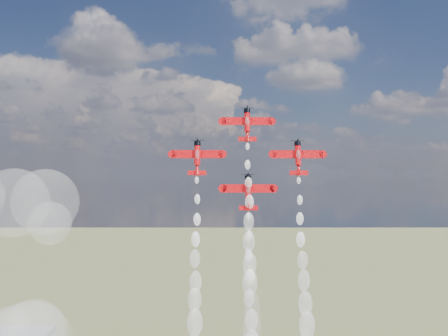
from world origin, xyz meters
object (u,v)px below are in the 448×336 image
plane_lead (247,124)px  plane_slot (248,192)px  plane_right (298,157)px  plane_left (197,157)px

plane_lead → plane_slot: (0.00, -4.58, -17.30)m
plane_lead → plane_right: size_ratio=1.00×
plane_left → plane_lead: bearing=10.2°
plane_right → plane_slot: size_ratio=1.00×
plane_left → plane_slot: plane_left is taller
plane_left → plane_right: same height
plane_slot → plane_right: bearing=10.2°
plane_lead → plane_slot: plane_lead is taller
plane_right → plane_slot: plane_right is taller
plane_lead → plane_left: size_ratio=1.00×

